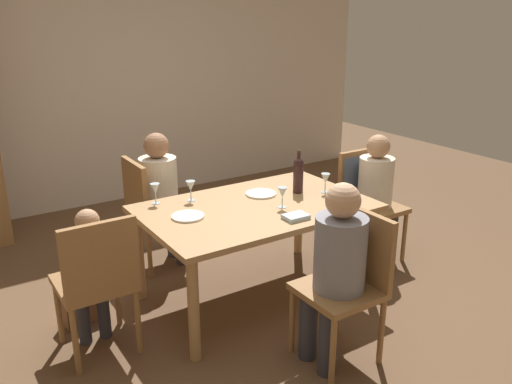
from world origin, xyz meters
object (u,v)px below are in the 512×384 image
object	(u,v)px
wine_glass_centre	(326,179)
dinner_plate_guest_left	(261,194)
chair_far_left	(150,206)
wine_glass_near_right	(191,187)
person_child_small	(91,266)
chair_right_end	(364,189)
wine_glass_far	(282,193)
person_woman_host	(162,190)
person_man_guest	(336,262)
wine_glass_near_left	(155,189)
handbag	(84,307)
dining_table	(256,216)
dinner_plate_host	(188,216)
wine_bottle_tall_green	(298,174)
person_man_bearded	(377,189)
chair_near	(350,276)
chair_left_end	(97,277)

from	to	relation	value
wine_glass_centre	dinner_plate_guest_left	xyz separation A→B (m)	(-0.43, 0.22, -0.10)
chair_far_left	wine_glass_near_right	distance (m)	0.63
chair_far_left	person_child_small	world-z (taller)	person_child_small
chair_right_end	wine_glass_far	distance (m)	1.10
chair_right_end	person_child_small	distance (m)	2.36
wine_glass_centre	wine_glass_far	bearing A→B (deg)	-169.46
person_woman_host	person_man_guest	distance (m)	1.80
wine_glass_near_right	wine_glass_near_left	bearing A→B (deg)	160.91
dinner_plate_guest_left	handbag	xyz separation A→B (m)	(-1.34, 0.17, -0.62)
wine_glass_near_left	wine_glass_near_right	distance (m)	0.25
person_woman_host	dining_table	bearing A→B (deg)	20.58
chair_far_left	handbag	bearing A→B (deg)	-53.69
wine_glass_near_right	dinner_plate_host	world-z (taller)	wine_glass_near_right
dining_table	dinner_plate_host	world-z (taller)	dinner_plate_host
person_man_guest	dinner_plate_guest_left	distance (m)	1.08
wine_glass_near_right	person_child_small	bearing A→B (deg)	-159.29
wine_bottle_tall_green	wine_glass_centre	distance (m)	0.21
person_man_bearded	wine_glass_far	world-z (taller)	person_man_bearded
wine_glass_near_right	dinner_plate_host	size ratio (longest dim) A/B	0.67
chair_near	dinner_plate_host	bearing A→B (deg)	32.10
dining_table	chair_right_end	distance (m)	1.19
person_man_guest	chair_right_end	bearing A→B (deg)	-49.96
person_child_small	wine_glass_centre	world-z (taller)	person_child_small
dinner_plate_guest_left	handbag	bearing A→B (deg)	172.54
chair_near	wine_glass_far	xyz separation A→B (m)	(0.04, 0.75, 0.30)
person_man_bearded	wine_bottle_tall_green	size ratio (longest dim) A/B	3.33
person_man_guest	wine_glass_far	distance (m)	0.79
wine_bottle_tall_green	wine_glass_near_right	bearing A→B (deg)	159.81
person_woman_host	wine_glass_near_right	world-z (taller)	person_woman_host
person_man_guest	wine_glass_near_right	bearing A→B (deg)	14.32
person_man_bearded	dinner_plate_host	bearing A→B (deg)	-2.81
chair_right_end	chair_near	world-z (taller)	same
chair_far_left	person_woman_host	world-z (taller)	person_woman_host
dining_table	wine_glass_near_left	distance (m)	0.74
chair_near	dinner_plate_guest_left	world-z (taller)	chair_near
chair_left_end	wine_glass_near_left	xyz separation A→B (m)	(0.60, 0.51, 0.30)
chair_right_end	person_child_small	world-z (taller)	person_child_small
chair_left_end	wine_glass_far	world-z (taller)	chair_left_end
person_child_small	wine_glass_centre	size ratio (longest dim) A/B	6.28
dining_table	wine_glass_near_right	size ratio (longest dim) A/B	10.71
dinner_plate_guest_left	wine_glass_centre	bearing A→B (deg)	-27.32
person_child_small	wine_glass_centre	bearing A→B (deg)	-2.36
wine_glass_centre	dinner_plate_guest_left	size ratio (longest dim) A/B	0.64
person_man_bearded	wine_bottle_tall_green	distance (m)	0.80
dining_table	dinner_plate_guest_left	world-z (taller)	dinner_plate_guest_left
chair_right_end	wine_glass_near_right	xyz separation A→B (m)	(-1.52, 0.22, 0.23)
chair_left_end	handbag	distance (m)	0.61
wine_bottle_tall_green	dining_table	bearing A→B (deg)	-171.56
dining_table	person_man_guest	bearing A→B (deg)	-91.67
person_man_guest	handbag	world-z (taller)	person_man_guest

